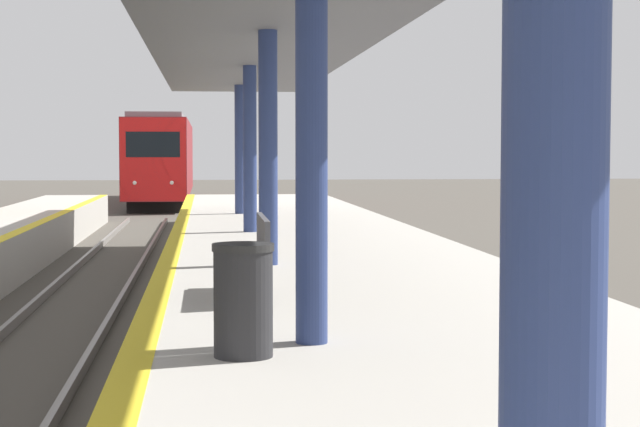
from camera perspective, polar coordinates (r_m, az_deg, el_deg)
train at (r=56.06m, az=-8.39°, el=2.83°), size 2.84×20.47×4.41m
station_canopy at (r=15.75m, az=-2.81°, el=9.76°), size 3.77×32.30×3.62m
trash_bin at (r=8.70m, az=-4.12°, el=-4.62°), size 0.50×0.50×0.92m
bench at (r=12.25m, az=-3.63°, el=-2.16°), size 0.44×1.84×0.92m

